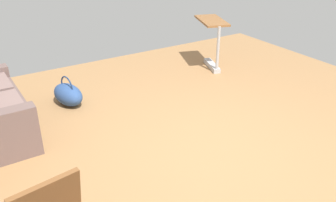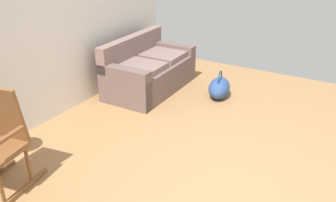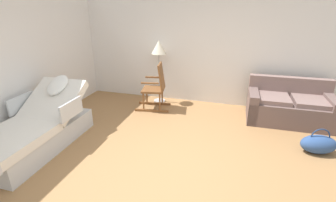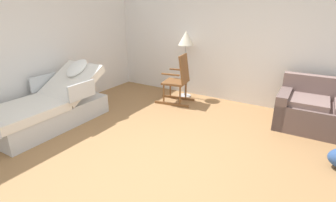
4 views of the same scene
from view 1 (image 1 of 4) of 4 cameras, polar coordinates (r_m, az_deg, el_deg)
name	(u,v)px [view 1 (image 1 of 4)]	position (r m, az deg, el deg)	size (l,w,h in m)	color
ground_plane	(216,156)	(4.20, 7.46, -8.45)	(7.30, 7.30, 0.00)	#9E7247
overbed_table	(212,38)	(6.56, 6.92, 9.72)	(0.89, 0.65, 0.84)	#B2B5BA
duffel_bag	(68,94)	(5.41, -15.30, 1.02)	(0.62, 0.44, 0.43)	#2D4C84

